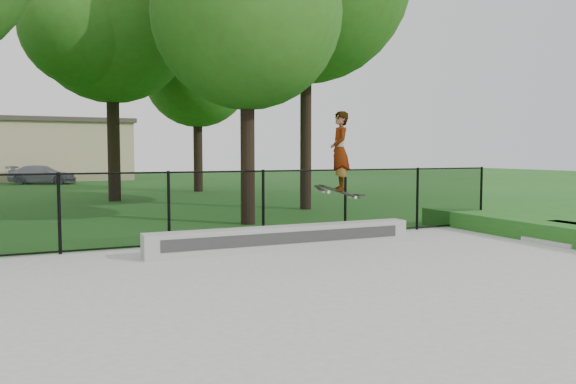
# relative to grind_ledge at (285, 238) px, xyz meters

# --- Properties ---
(ground) EXTENTS (100.00, 100.00, 0.00)m
(ground) POSITION_rel_grind_ledge_xyz_m (-1.96, -4.70, -0.28)
(ground) COLOR #1F5919
(ground) RESTS_ON ground
(concrete_slab) EXTENTS (14.00, 12.00, 0.06)m
(concrete_slab) POSITION_rel_grind_ledge_xyz_m (-1.96, -4.70, -0.25)
(concrete_slab) COLOR #9A9A95
(concrete_slab) RESTS_ON ground
(grind_ledge) EXTENTS (5.38, 0.40, 0.45)m
(grind_ledge) POSITION_rel_grind_ledge_xyz_m (0.00, 0.00, 0.00)
(grind_ledge) COLOR #A1A19C
(grind_ledge) RESTS_ON concrete_slab
(car_c) EXTENTS (3.94, 2.79, 1.14)m
(car_c) POSITION_rel_grind_ledge_xyz_m (-3.89, 27.80, 0.29)
(car_c) COLOR gray
(car_c) RESTS_ON ground
(skater_airborne) EXTENTS (0.81, 0.65, 1.74)m
(skater_airborne) POSITION_rel_grind_ledge_xyz_m (1.05, -0.28, 1.63)
(skater_airborne) COLOR black
(skater_airborne) RESTS_ON ground
(chainlink_fence) EXTENTS (16.06, 0.06, 1.50)m
(chainlink_fence) POSITION_rel_grind_ledge_xyz_m (-1.96, 1.20, 0.53)
(chainlink_fence) COLOR black
(chainlink_fence) RESTS_ON concrete_slab
(concrete_steps) EXTENTS (1.07, 1.20, 0.45)m
(concrete_steps) POSITION_rel_grind_ledge_xyz_m (5.63, -1.70, -0.11)
(concrete_steps) COLOR #9A9A95
(concrete_steps) RESTS_ON ground
(tree_row) EXTENTS (20.63, 18.10, 11.21)m
(tree_row) POSITION_rel_grind_ledge_xyz_m (-1.17, 9.45, 6.36)
(tree_row) COLOR black
(tree_row) RESTS_ON ground
(distant_building) EXTENTS (12.40, 6.40, 4.30)m
(distant_building) POSITION_rel_grind_ledge_xyz_m (-3.96, 33.30, 1.88)
(distant_building) COLOR tan
(distant_building) RESTS_ON ground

